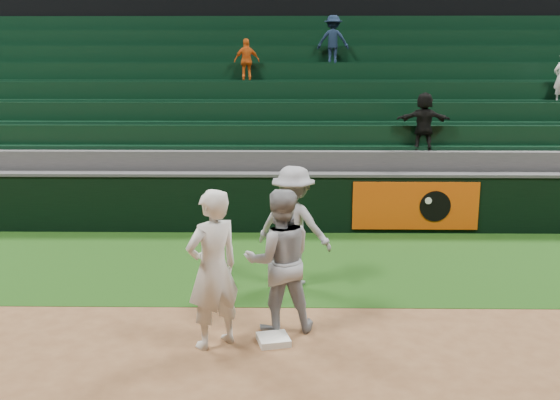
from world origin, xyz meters
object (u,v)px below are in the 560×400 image
object	(u,v)px
baserunner	(279,261)
base_coach	(293,226)
first_base	(273,340)
first_baseman	(213,269)

from	to	relation	value
baserunner	base_coach	world-z (taller)	base_coach
baserunner	base_coach	bearing A→B (deg)	-106.00
first_base	baserunner	world-z (taller)	baserunner
first_base	first_baseman	xyz separation A→B (m)	(-0.74, -0.07, 0.96)
first_baseman	base_coach	world-z (taller)	first_baseman
first_base	base_coach	xyz separation A→B (m)	(0.26, 2.18, 0.92)
first_base	base_coach	world-z (taller)	base_coach
first_baseman	baserunner	bearing A→B (deg)	172.38
first_baseman	baserunner	distance (m)	0.95
first_base	first_baseman	distance (m)	1.21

